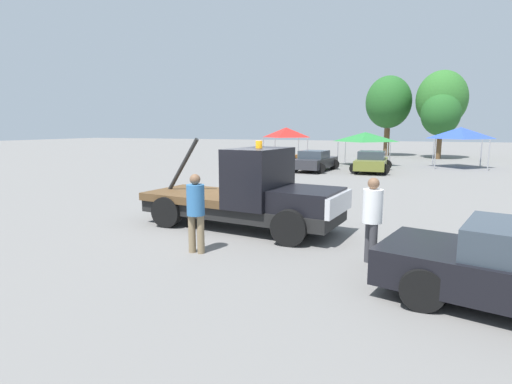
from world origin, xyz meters
The scene contains 13 objects.
ground_plane centered at (0.00, 0.00, 0.00)m, with size 160.00×160.00×0.00m, color slate.
tow_truck centered at (0.35, -0.05, 0.95)m, with size 5.95×2.70×2.51m.
person_near_truck centered at (3.77, -1.80, 1.04)m, with size 0.40×0.40×1.80m.
person_at_hood centered at (0.03, -2.48, 1.04)m, with size 0.40×0.40×1.80m.
parked_car_orange centered at (-4.69, 16.59, 0.65)m, with size 2.79×4.45×1.34m.
parked_car_charcoal centered at (-1.51, 15.67, 0.65)m, with size 2.71×4.51×1.34m.
parked_car_olive centered at (2.03, 16.40, 0.65)m, with size 2.43×4.70×1.34m.
canopy_tent_red centered at (-5.22, 21.24, 2.43)m, with size 2.95×2.95×2.84m.
canopy_tent_green centered at (1.09, 20.79, 2.13)m, with size 3.50×3.50×2.49m.
canopy_tent_blue centered at (7.51, 21.51, 2.44)m, with size 3.28×3.28×2.85m.
tree_left centered at (1.91, 32.48, 5.30)m, with size 4.42×4.42×7.90m.
tree_center centered at (6.64, 31.00, 5.37)m, with size 4.48×4.48×8.00m.
tree_right centered at (6.58, 29.73, 4.04)m, with size 3.37×3.37×6.02m.
Camera 1 is at (4.47, -10.10, 2.80)m, focal length 28.00 mm.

